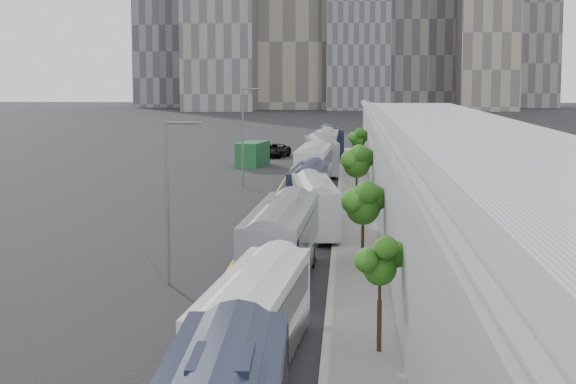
# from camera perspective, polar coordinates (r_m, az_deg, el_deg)

# --- Properties ---
(sidewalk) EXTENTS (10.00, 170.00, 0.12)m
(sidewalk) POSITION_cam_1_polar(r_m,az_deg,el_deg) (56.04, 7.69, -3.84)
(sidewalk) COLOR gray
(sidewalk) RESTS_ON ground
(lane_line) EXTENTS (0.12, 160.00, 0.02)m
(lane_line) POSITION_cam_1_polar(r_m,az_deg,el_deg) (56.28, -3.06, -3.80)
(lane_line) COLOR gold
(lane_line) RESTS_ON ground
(depot) EXTENTS (12.45, 160.40, 7.20)m
(depot) POSITION_cam_1_polar(r_m,az_deg,el_deg) (55.94, 11.83, -0.36)
(depot) COLOR gray
(depot) RESTS_ON ground
(bus_2) EXTENTS (3.42, 12.57, 3.63)m
(bus_2) POSITION_cam_1_polar(r_m,az_deg,el_deg) (34.33, -1.98, -8.10)
(bus_2) COLOR silver
(bus_2) RESTS_ON ground
(bus_3) EXTENTS (3.33, 14.04, 4.08)m
(bus_3) POSITION_cam_1_polar(r_m,az_deg,el_deg) (49.14, -0.36, -3.31)
(bus_3) COLOR slate
(bus_3) RESTS_ON ground
(bus_4) EXTENTS (3.76, 12.73, 3.67)m
(bus_4) POSITION_cam_1_polar(r_m,az_deg,el_deg) (64.47, 1.56, -1.05)
(bus_4) COLOR #ABACB5
(bus_4) RESTS_ON ground
(bus_5) EXTENTS (2.95, 12.09, 3.51)m
(bus_5) POSITION_cam_1_polar(r_m,az_deg,el_deg) (76.87, 1.24, 0.18)
(bus_5) COLOR #161D32
(bus_5) RESTS_ON ground
(bus_6) EXTENTS (3.33, 13.97, 4.06)m
(bus_6) POSITION_cam_1_polar(r_m,az_deg,el_deg) (92.27, 1.57, 1.44)
(bus_6) COLOR silver
(bus_6) RESTS_ON ground
(bus_7) EXTENTS (4.16, 14.13, 4.07)m
(bus_7) POSITION_cam_1_polar(r_m,az_deg,el_deg) (103.76, 1.97, 2.03)
(bus_7) COLOR gray
(bus_7) RESTS_ON ground
(bus_8) EXTENTS (3.08, 13.92, 4.06)m
(bus_8) POSITION_cam_1_polar(r_m,az_deg,el_deg) (116.62, 2.26, 2.56)
(bus_8) COLOR #93969C
(bus_8) RESTS_ON ground
(bus_9) EXTENTS (3.79, 13.36, 3.85)m
(bus_9) POSITION_cam_1_polar(r_m,az_deg,el_deg) (130.44, 2.53, 2.97)
(bus_9) COLOR #171F34
(bus_9) RESTS_ON ground
(tree_1) EXTENTS (1.26, 1.26, 4.09)m
(tree_1) POSITION_cam_1_polar(r_m,az_deg,el_deg) (36.07, 5.47, -4.41)
(tree_1) COLOR black
(tree_1) RESTS_ON ground
(tree_2) EXTENTS (1.97, 1.97, 4.31)m
(tree_2) POSITION_cam_1_polar(r_m,az_deg,el_deg) (54.58, 4.47, -0.64)
(tree_2) COLOR black
(tree_2) RESTS_ON ground
(tree_3) EXTENTS (2.26, 2.26, 4.63)m
(tree_3) POSITION_cam_1_polar(r_m,az_deg,el_deg) (80.30, 4.10, 1.88)
(tree_3) COLOR black
(tree_3) RESTS_ON ground
(tree_4) EXTENTS (1.57, 1.57, 4.53)m
(tree_4) POSITION_cam_1_polar(r_m,az_deg,el_deg) (104.83, 4.18, 3.15)
(tree_4) COLOR black
(tree_4) RESTS_ON ground
(street_lamp_near) EXTENTS (2.04, 0.22, 8.23)m
(street_lamp_near) POSITION_cam_1_polar(r_m,az_deg,el_deg) (48.23, -6.94, 0.13)
(street_lamp_near) COLOR #59595E
(street_lamp_near) RESTS_ON ground
(street_lamp_far) EXTENTS (2.04, 0.22, 9.37)m
(street_lamp_far) POSITION_cam_1_polar(r_m,az_deg,el_deg) (90.63, -2.59, 3.66)
(street_lamp_far) COLOR #59595E
(street_lamp_far) RESTS_ON ground
(shipping_container) EXTENTS (3.55, 6.71, 2.84)m
(shipping_container) POSITION_cam_1_polar(r_m,az_deg,el_deg) (112.68, -2.11, 2.26)
(shipping_container) COLOR #154724
(shipping_container) RESTS_ON ground
(suv) EXTENTS (4.33, 6.79, 1.74)m
(suv) POSITION_cam_1_polar(r_m,az_deg,el_deg) (125.26, -0.81, 2.47)
(suv) COLOR black
(suv) RESTS_ON ground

